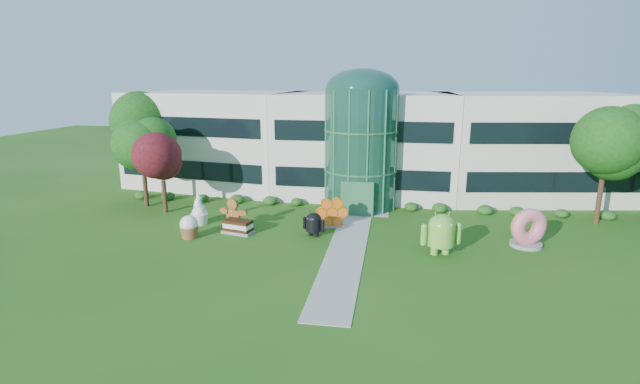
% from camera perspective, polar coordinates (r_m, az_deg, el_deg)
% --- Properties ---
extents(ground, '(140.00, 140.00, 0.00)m').
position_cam_1_polar(ground, '(28.55, 2.98, -8.15)').
color(ground, '#215114').
rests_on(ground, ground).
extents(building, '(46.00, 15.00, 9.30)m').
position_cam_1_polar(building, '(44.81, 5.65, 6.08)').
color(building, beige).
rests_on(building, ground).
extents(atrium, '(6.00, 6.00, 9.80)m').
position_cam_1_polar(atrium, '(38.85, 5.06, 5.26)').
color(atrium, '#194738').
rests_on(atrium, ground).
extents(walkway, '(2.40, 20.00, 0.04)m').
position_cam_1_polar(walkway, '(30.40, 3.40, -6.71)').
color(walkway, '#9E9E93').
rests_on(walkway, ground).
extents(tree_red, '(4.00, 4.00, 6.00)m').
position_cam_1_polar(tree_red, '(39.23, -18.76, 1.83)').
color(tree_red, '#3F0C14').
rests_on(tree_red, ground).
extents(trees_backdrop, '(52.00, 8.00, 8.40)m').
position_cam_1_polar(trees_backdrop, '(39.95, 5.15, 4.48)').
color(trees_backdrop, '#193F0F').
rests_on(trees_backdrop, ground).
extents(android_green, '(3.03, 2.40, 3.02)m').
position_cam_1_polar(android_green, '(29.60, 14.70, -4.67)').
color(android_green, '#6DB439').
rests_on(android_green, ground).
extents(android_black, '(2.01, 1.64, 1.97)m').
position_cam_1_polar(android_black, '(32.03, -0.80, -3.77)').
color(android_black, black).
rests_on(android_black, ground).
extents(donut, '(2.79, 2.10, 2.62)m').
position_cam_1_polar(donut, '(32.93, 24.19, -3.94)').
color(donut, '#EB5981').
rests_on(donut, ground).
extents(gingerbread, '(2.68, 1.58, 2.32)m').
position_cam_1_polar(gingerbread, '(34.05, -10.64, -2.63)').
color(gingerbread, brown).
rests_on(gingerbread, ground).
extents(ice_cream_sandwich, '(2.39, 1.60, 0.98)m').
position_cam_1_polar(ice_cream_sandwich, '(33.27, -10.06, -4.21)').
color(ice_cream_sandwich, black).
rests_on(ice_cream_sandwich, ground).
extents(honeycomb, '(2.72, 1.70, 2.01)m').
position_cam_1_polar(honeycomb, '(33.98, 1.47, -2.69)').
color(honeycomb, orange).
rests_on(honeycomb, ground).
extents(froyo, '(1.50, 1.50, 2.45)m').
position_cam_1_polar(froyo, '(35.79, -14.70, -1.93)').
color(froyo, white).
rests_on(froyo, ground).
extents(cupcake, '(1.65, 1.65, 1.60)m').
position_cam_1_polar(cupcake, '(32.97, -15.81, -4.12)').
color(cupcake, white).
rests_on(cupcake, ground).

